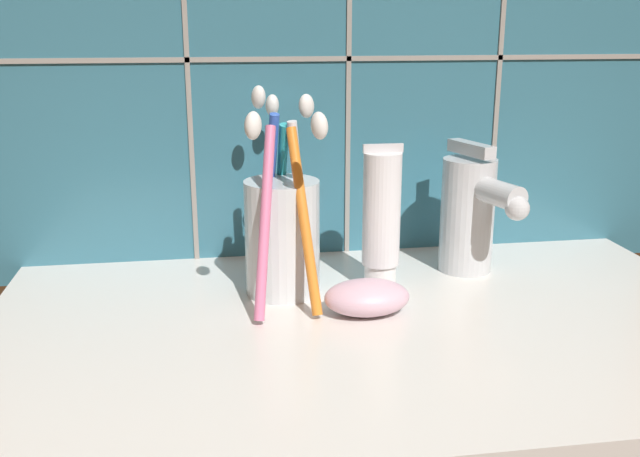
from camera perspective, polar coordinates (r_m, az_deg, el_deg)
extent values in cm
cube|color=silver|center=(61.24, 4.08, -8.29)|extent=(65.25, 39.55, 2.00)
cube|color=gray|center=(74.63, 1.06, 13.43)|extent=(75.25, 0.24, 0.50)
cylinder|color=silver|center=(65.43, -3.03, -0.73)|extent=(6.87, 6.87, 10.64)
cylinder|color=white|center=(66.15, -1.65, 2.02)|extent=(2.74, 3.17, 15.65)
ellipsoid|color=white|center=(65.75, -1.09, 9.77)|extent=(2.26, 2.39, 2.44)
cylinder|color=teal|center=(68.59, -3.23, 2.35)|extent=(1.42, 6.98, 15.47)
ellipsoid|color=white|center=(70.45, -3.85, 9.81)|extent=(1.48, 2.48, 2.67)
cylinder|color=blue|center=(67.09, -4.13, 2.47)|extent=(2.09, 5.24, 16.37)
ellipsoid|color=white|center=(67.84, -4.95, 10.43)|extent=(1.78, 2.44, 2.56)
cylinder|color=pink|center=(60.38, -4.43, 0.52)|extent=(2.91, 7.15, 15.71)
ellipsoid|color=white|center=(55.16, -5.40, 8.24)|extent=(1.93, 2.67, 2.68)
cylinder|color=orange|center=(61.09, -1.27, 0.64)|extent=(2.47, 6.95, 15.47)
ellipsoid|color=white|center=(56.18, -0.05, 8.23)|extent=(1.82, 2.62, 2.67)
cylinder|color=white|center=(68.26, 4.82, -3.72)|extent=(3.00, 3.00, 2.33)
cylinder|color=white|center=(66.34, 4.95, 1.55)|extent=(3.53, 3.53, 10.62)
cube|color=silver|center=(65.14, 5.08, 6.41)|extent=(3.71, 0.36, 0.80)
cylinder|color=silver|center=(72.84, 11.69, 1.05)|extent=(5.34, 5.34, 11.46)
cylinder|color=silver|center=(69.32, 13.63, 2.89)|extent=(4.36, 7.62, 2.40)
sphere|color=silver|center=(66.83, 15.51, 1.56)|extent=(2.24, 2.24, 2.24)
cube|color=silver|center=(71.42, 12.00, 6.26)|extent=(3.04, 6.15, 1.20)
ellipsoid|color=#DBB2C6|center=(61.74, 3.63, -5.53)|extent=(7.45, 5.13, 3.05)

